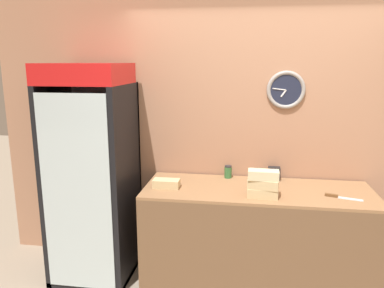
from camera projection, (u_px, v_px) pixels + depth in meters
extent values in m
cube|color=#AD7A5B|center=(258.00, 133.00, 3.57)|extent=(5.20, 0.06, 2.70)
torus|color=gray|center=(286.00, 90.00, 3.40)|extent=(0.35, 0.04, 0.35)
cylinder|color=#1E2338|center=(286.00, 90.00, 3.40)|extent=(0.29, 0.01, 0.29)
cube|color=white|center=(283.00, 93.00, 3.40)|extent=(0.05, 0.01, 0.07)
cube|color=white|center=(279.00, 89.00, 3.40)|extent=(0.12, 0.01, 0.02)
cube|color=brown|center=(256.00, 239.00, 3.37)|extent=(1.99, 0.72, 0.90)
cube|color=#8E6642|center=(258.00, 190.00, 3.27)|extent=(1.99, 0.72, 0.02)
cube|color=black|center=(107.00, 172.00, 3.82)|extent=(0.71, 0.04, 1.82)
cube|color=black|center=(60.00, 181.00, 3.55)|extent=(0.05, 0.71, 1.82)
cube|color=black|center=(128.00, 184.00, 3.45)|extent=(0.05, 0.71, 1.82)
cube|color=black|center=(99.00, 268.00, 3.69)|extent=(0.71, 0.71, 0.05)
cube|color=white|center=(106.00, 173.00, 3.79)|extent=(0.61, 0.02, 1.72)
cube|color=silver|center=(76.00, 196.00, 3.15)|extent=(0.61, 0.01, 1.72)
cube|color=red|center=(85.00, 74.00, 3.24)|extent=(0.71, 0.64, 0.18)
cube|color=silver|center=(96.00, 231.00, 3.58)|extent=(0.59, 0.59, 0.01)
cube|color=silver|center=(94.00, 199.00, 3.51)|extent=(0.59, 0.59, 0.01)
cube|color=silver|center=(92.00, 165.00, 3.44)|extent=(0.59, 0.59, 0.01)
cube|color=silver|center=(89.00, 130.00, 3.37)|extent=(0.59, 0.59, 0.01)
cylinder|color=#2D6B38|center=(99.00, 236.00, 3.30)|extent=(0.06, 0.06, 0.15)
cylinder|color=#2D6B38|center=(98.00, 225.00, 3.28)|extent=(0.02, 0.02, 0.06)
cylinder|color=orange|center=(103.00, 127.00, 3.08)|extent=(0.07, 0.07, 0.13)
cylinder|color=orange|center=(103.00, 116.00, 3.06)|extent=(0.03, 0.03, 0.06)
cylinder|color=#B2231E|center=(87.00, 234.00, 3.31)|extent=(0.06, 0.06, 0.17)
cylinder|color=#B2231E|center=(86.00, 221.00, 3.29)|extent=(0.02, 0.02, 0.07)
cylinder|color=#B2231E|center=(83.00, 165.00, 3.18)|extent=(0.07, 0.07, 0.12)
cylinder|color=#B2231E|center=(83.00, 155.00, 3.16)|extent=(0.03, 0.03, 0.05)
cylinder|color=#2D6B38|center=(69.00, 164.00, 3.20)|extent=(0.08, 0.08, 0.13)
cylinder|color=#2D6B38|center=(68.00, 154.00, 3.18)|extent=(0.03, 0.03, 0.06)
cylinder|color=#72337F|center=(98.00, 165.00, 3.15)|extent=(0.06, 0.06, 0.13)
cylinder|color=#72337F|center=(97.00, 154.00, 3.13)|extent=(0.02, 0.02, 0.06)
cylinder|color=navy|center=(81.00, 200.00, 3.26)|extent=(0.08, 0.08, 0.15)
cylinder|color=navy|center=(80.00, 188.00, 3.24)|extent=(0.03, 0.03, 0.06)
cube|color=tan|center=(263.00, 193.00, 3.06)|extent=(0.25, 0.13, 0.08)
cube|color=tan|center=(263.00, 184.00, 3.04)|extent=(0.26, 0.15, 0.08)
cube|color=beige|center=(263.00, 175.00, 3.03)|extent=(0.25, 0.12, 0.08)
cube|color=tan|center=(166.00, 184.00, 3.30)|extent=(0.23, 0.12, 0.07)
cube|color=silver|center=(351.00, 199.00, 3.03)|extent=(0.19, 0.09, 0.00)
cube|color=brown|center=(331.00, 195.00, 3.08)|extent=(0.11, 0.05, 0.02)
cylinder|color=#336B38|center=(228.00, 172.00, 3.57)|extent=(0.07, 0.07, 0.11)
cylinder|color=#262628|center=(228.00, 166.00, 3.56)|extent=(0.07, 0.07, 0.01)
cube|color=black|center=(274.00, 173.00, 3.51)|extent=(0.11, 0.09, 0.12)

